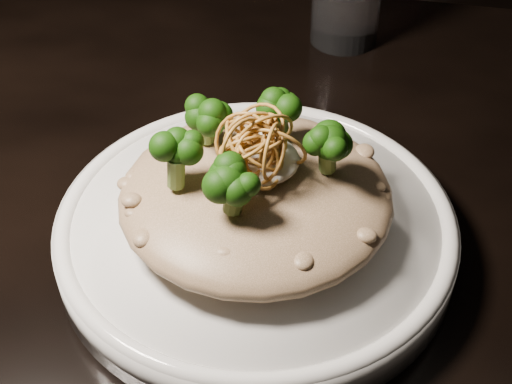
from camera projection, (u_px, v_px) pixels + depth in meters
table at (262, 274)px, 0.64m from camera, size 1.10×0.80×0.75m
plate at (256, 231)px, 0.54m from camera, size 0.30×0.30×0.03m
risotto at (256, 195)px, 0.51m from camera, size 0.20×0.20×0.04m
broccoli at (248, 140)px, 0.48m from camera, size 0.14×0.14×0.05m
cheese at (260, 159)px, 0.50m from camera, size 0.06×0.06×0.02m
shallots at (258, 134)px, 0.47m from camera, size 0.06×0.06×0.04m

